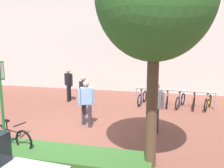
# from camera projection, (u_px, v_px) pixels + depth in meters

# --- Properties ---
(ground_plane) EXTENTS (60.00, 60.00, 0.00)m
(ground_plane) POSITION_uv_depth(u_px,v_px,m) (73.00, 130.00, 8.56)
(ground_plane) COLOR brown
(building_facade) EXTENTS (28.00, 1.20, 10.00)m
(building_facade) POSITION_uv_depth(u_px,v_px,m) (117.00, 10.00, 14.85)
(building_facade) COLOR silver
(building_facade) RESTS_ON ground
(planter_strip) EXTENTS (7.00, 1.10, 0.16)m
(planter_strip) POSITION_uv_depth(u_px,v_px,m) (28.00, 150.00, 6.77)
(planter_strip) COLOR #336028
(planter_strip) RESTS_ON ground
(parking_sign_post) EXTENTS (0.08, 0.36, 2.62)m
(parking_sign_post) POSITION_uv_depth(u_px,v_px,m) (1.00, 94.00, 6.64)
(parking_sign_post) COLOR #2D7238
(parking_sign_post) RESTS_ON ground
(bike_at_sign) EXTENTS (1.63, 0.57, 0.86)m
(bike_at_sign) POSITION_uv_depth(u_px,v_px,m) (12.00, 137.00, 7.04)
(bike_at_sign) COLOR black
(bike_at_sign) RESTS_ON ground
(bike_rack_cluster) EXTENTS (3.74, 1.72, 0.83)m
(bike_rack_cluster) POSITION_uv_depth(u_px,v_px,m) (174.00, 100.00, 11.49)
(bike_rack_cluster) COLOR #99999E
(bike_rack_cluster) RESTS_ON ground
(bollard_steel) EXTENTS (0.16, 0.16, 0.90)m
(bollard_steel) POSITION_uv_depth(u_px,v_px,m) (153.00, 100.00, 11.03)
(bollard_steel) COLOR #ADADB2
(bollard_steel) RESTS_ON ground
(person_shirt_blue) EXTENTS (0.54, 0.41, 1.72)m
(person_shirt_blue) POSITION_uv_depth(u_px,v_px,m) (86.00, 100.00, 8.78)
(person_shirt_blue) COLOR #383342
(person_shirt_blue) RESTS_ON ground
(person_suited_dark) EXTENTS (0.45, 0.47, 1.72)m
(person_suited_dark) POSITION_uv_depth(u_px,v_px,m) (84.00, 93.00, 10.00)
(person_suited_dark) COLOR #383342
(person_suited_dark) RESTS_ON ground
(person_casual_tan) EXTENTS (0.58, 0.42, 1.72)m
(person_casual_tan) POSITION_uv_depth(u_px,v_px,m) (156.00, 104.00, 8.26)
(person_casual_tan) COLOR #2D2D38
(person_casual_tan) RESTS_ON ground
(person_suited_navy) EXTENTS (0.52, 0.42, 1.72)m
(person_suited_navy) POSITION_uv_depth(u_px,v_px,m) (69.00, 83.00, 12.42)
(person_suited_navy) COLOR black
(person_suited_navy) RESTS_ON ground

